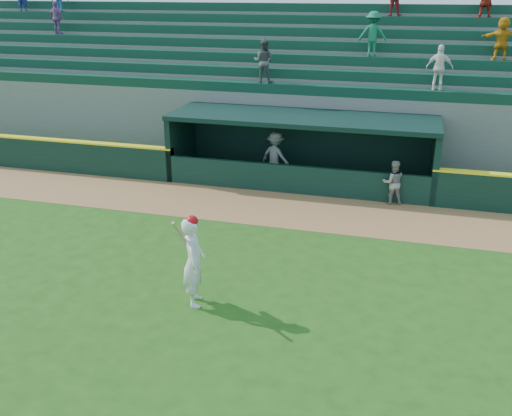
% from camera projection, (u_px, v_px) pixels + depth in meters
% --- Properties ---
extents(ground, '(120.00, 120.00, 0.00)m').
position_uv_depth(ground, '(239.00, 281.00, 13.91)').
color(ground, '#214C13').
rests_on(ground, ground).
extents(warning_track, '(40.00, 3.00, 0.01)m').
position_uv_depth(warning_track, '(283.00, 209.00, 18.31)').
color(warning_track, olive).
rests_on(warning_track, ground).
extents(dugout_player_front, '(0.82, 0.70, 1.47)m').
position_uv_depth(dugout_player_front, '(393.00, 182.00, 18.54)').
color(dugout_player_front, gray).
rests_on(dugout_player_front, ground).
extents(dugout_player_inside, '(1.30, 1.02, 1.76)m').
position_uv_depth(dugout_player_inside, '(275.00, 156.00, 20.89)').
color(dugout_player_inside, '#A3A39E').
rests_on(dugout_player_inside, ground).
extents(dugout, '(9.40, 2.80, 2.46)m').
position_uv_depth(dugout, '(303.00, 144.00, 20.60)').
color(dugout, slate).
rests_on(dugout, ground).
extents(stands, '(34.50, 6.25, 7.58)m').
position_uv_depth(stands, '(325.00, 93.00, 24.31)').
color(stands, slate).
rests_on(stands, ground).
extents(batter_at_plate, '(0.73, 0.92, 2.15)m').
position_uv_depth(batter_at_plate, '(194.00, 261.00, 12.56)').
color(batter_at_plate, silver).
rests_on(batter_at_plate, ground).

